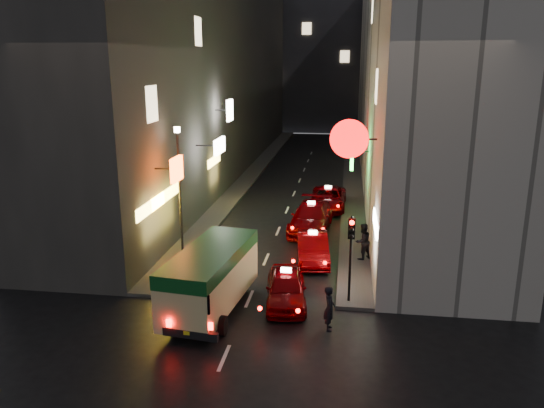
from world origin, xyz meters
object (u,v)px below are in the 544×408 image
at_px(taxi_near, 286,285).
at_px(pedestrian_crossing, 329,305).
at_px(lamp_post, 179,182).
at_px(minibus, 211,272).
at_px(traffic_light, 351,241).

bearing_deg(taxi_near, pedestrian_crossing, -47.10).
xyz_separation_m(taxi_near, lamp_post, (-5.72, 4.69, 2.95)).
bearing_deg(lamp_post, taxi_near, -39.33).
bearing_deg(lamp_post, minibus, -62.61).
bearing_deg(taxi_near, lamp_post, 140.67).
distance_m(pedestrian_crossing, traffic_light, 2.80).
height_order(pedestrian_crossing, lamp_post, lamp_post).
relative_size(traffic_light, lamp_post, 0.56).
bearing_deg(traffic_light, taxi_near, -176.35).
bearing_deg(lamp_post, pedestrian_crossing, -41.35).
distance_m(taxi_near, traffic_light, 3.14).
xyz_separation_m(minibus, traffic_light, (5.25, 1.17, 1.12)).
height_order(traffic_light, lamp_post, lamp_post).
height_order(minibus, lamp_post, lamp_post).
relative_size(taxi_near, pedestrian_crossing, 2.70).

